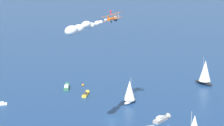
{
  "coord_description": "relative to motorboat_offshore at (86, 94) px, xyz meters",
  "views": [
    {
      "loc": [
        36.14,
        -122.35,
        49.89
      ],
      "look_at": [
        0.0,
        0.0,
        20.95
      ],
      "focal_mm": 60.86,
      "sensor_mm": 36.0,
      "label": 1
    }
  ],
  "objects": [
    {
      "name": "smoke_trail_lead",
      "position": [
        17.36,
        -49.0,
        35.57
      ],
      "size": [
        5.03,
        27.8,
        3.8
      ],
      "color": "white"
    },
    {
      "name": "motorboat_mid_cluster",
      "position": [
        -12.15,
        7.41,
        0.11
      ],
      "size": [
        4.91,
        8.87,
        2.5
      ],
      "color": "#33704C",
      "rests_on": "ground_plane"
    },
    {
      "name": "biplane_lead",
      "position": [
        19.16,
        -24.77,
        35.81
      ],
      "size": [
        7.48,
        6.84,
        3.87
      ],
      "color": "orange"
    },
    {
      "name": "wingwalker_lead",
      "position": [
        18.57,
        -24.71,
        37.88
      ],
      "size": [
        1.47,
        0.24,
        1.51
      ],
      "color": "red"
    },
    {
      "name": "sailboat_outer_ring_c",
      "position": [
        20.61,
        -4.78,
        4.29
      ],
      "size": [
        5.51,
        8.57,
        10.65
      ],
      "color": "white",
      "rests_on": "ground_plane"
    },
    {
      "name": "marker_buoy",
      "position": [
        -6.42,
        13.3,
        -0.18
      ],
      "size": [
        1.1,
        1.1,
        2.1
      ],
      "color": "orange",
      "rests_on": "ground_plane"
    },
    {
      "name": "motorboat_ahead",
      "position": [
        36.49,
        -20.11,
        0.1
      ],
      "size": [
        5.36,
        8.67,
        2.46
      ],
      "color": "#9E9993",
      "rests_on": "ground_plane"
    },
    {
      "name": "motorboat_offshore",
      "position": [
        0.0,
        0.0,
        0.0
      ],
      "size": [
        2.78,
        7.43,
        2.11
      ],
      "color": "gold",
      "rests_on": "ground_plane"
    },
    {
      "name": "ground_plane",
      "position": [
        19.18,
        -25.06,
        -0.57
      ],
      "size": [
        2000.0,
        2000.0,
        0.0
      ],
      "primitive_type": "plane",
      "color": "navy"
    },
    {
      "name": "sailboat_outer_ring_e",
      "position": [
        48.27,
        31.9,
        5.4
      ],
      "size": [
        9.82,
        8.38,
        13.08
      ],
      "color": "black",
      "rests_on": "ground_plane"
    }
  ]
}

